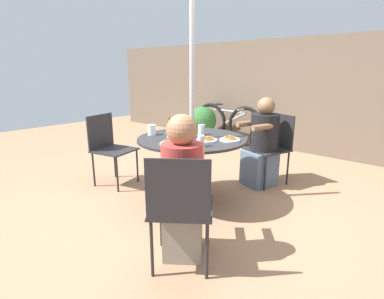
# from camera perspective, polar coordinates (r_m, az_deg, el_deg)

# --- Properties ---
(ground_plane) EXTENTS (12.00, 12.00, 0.00)m
(ground_plane) POSITION_cam_1_polar(r_m,az_deg,el_deg) (3.47, 0.00, -9.71)
(ground_plane) COLOR #9E7051
(back_fence) EXTENTS (10.00, 0.06, 2.00)m
(back_fence) POSITION_cam_1_polar(r_m,az_deg,el_deg) (5.67, 20.32, 9.48)
(back_fence) COLOR brown
(back_fence) RESTS_ON ground
(patio_table) EXTENTS (1.18, 1.18, 0.74)m
(patio_table) POSITION_cam_1_polar(r_m,az_deg,el_deg) (3.26, 0.00, 0.10)
(patio_table) COLOR #28282B
(patio_table) RESTS_ON ground
(umbrella_pole) EXTENTS (0.05, 0.05, 2.30)m
(umbrella_pole) POSITION_cam_1_polar(r_m,az_deg,el_deg) (3.17, 0.00, 9.58)
(umbrella_pole) COLOR #ADADB2
(umbrella_pole) RESTS_ON ground
(patio_chair_north) EXTENTS (0.64, 0.64, 0.90)m
(patio_chair_north) POSITION_cam_1_polar(r_m,az_deg,el_deg) (2.16, -2.24, -10.44)
(patio_chair_north) COLOR #232326
(patio_chair_north) RESTS_ON ground
(diner_north) EXTENTS (0.54, 0.56, 1.15)m
(diner_north) POSITION_cam_1_polar(r_m,az_deg,el_deg) (2.31, -1.78, -8.16)
(diner_north) COLOR gray
(diner_north) RESTS_ON ground
(patio_chair_east) EXTENTS (0.57, 0.57, 0.90)m
(patio_chair_east) POSITION_cam_1_polar(r_m,az_deg,el_deg) (4.01, 15.05, 1.06)
(patio_chair_east) COLOR #232326
(patio_chair_east) RESTS_ON ground
(diner_east) EXTENTS (0.47, 0.54, 1.12)m
(diner_east) POSITION_cam_1_polar(r_m,az_deg,el_deg) (3.89, 13.19, 0.63)
(diner_east) COLOR slate
(diner_east) RESTS_ON ground
(patio_chair_south) EXTENTS (0.56, 0.56, 0.90)m
(patio_chair_south) POSITION_cam_1_polar(r_m,az_deg,el_deg) (3.98, -15.54, 0.91)
(patio_chair_south) COLOR #232326
(patio_chair_south) RESTS_ON ground
(pancake_plate_a) EXTENTS (0.21, 0.21, 0.05)m
(pancake_plate_a) POSITION_cam_1_polar(r_m,az_deg,el_deg) (3.12, 7.22, 1.97)
(pancake_plate_a) COLOR white
(pancake_plate_a) RESTS_ON patio_table
(pancake_plate_b) EXTENTS (0.21, 0.21, 0.05)m
(pancake_plate_b) POSITION_cam_1_polar(r_m,az_deg,el_deg) (3.51, -3.22, 3.52)
(pancake_plate_b) COLOR white
(pancake_plate_b) RESTS_ON patio_table
(pancake_plate_c) EXTENTS (0.21, 0.21, 0.05)m
(pancake_plate_c) POSITION_cam_1_polar(r_m,az_deg,el_deg) (3.26, -2.96, 2.67)
(pancake_plate_c) COLOR white
(pancake_plate_c) RESTS_ON patio_table
(pancake_plate_d) EXTENTS (0.21, 0.21, 0.05)m
(pancake_plate_d) POSITION_cam_1_polar(r_m,az_deg,el_deg) (2.94, -4.08, 1.27)
(pancake_plate_d) COLOR white
(pancake_plate_d) RESTS_ON patio_table
(pancake_plate_e) EXTENTS (0.21, 0.21, 0.05)m
(pancake_plate_e) POSITION_cam_1_polar(r_m,az_deg,el_deg) (3.08, 2.84, 1.94)
(pancake_plate_e) COLOR white
(pancake_plate_e) RESTS_ON patio_table
(syrup_bottle) EXTENTS (0.08, 0.06, 0.15)m
(syrup_bottle) POSITION_cam_1_polar(r_m,az_deg,el_deg) (3.66, -4.29, 4.66)
(syrup_bottle) COLOR #602D0F
(syrup_bottle) RESTS_ON patio_table
(coffee_cup) EXTENTS (0.09, 0.09, 0.12)m
(coffee_cup) POSITION_cam_1_polar(r_m,az_deg,el_deg) (3.39, -7.69, 3.74)
(coffee_cup) COLOR white
(coffee_cup) RESTS_ON patio_table
(drinking_glass_a) EXTENTS (0.07, 0.07, 0.11)m
(drinking_glass_a) POSITION_cam_1_polar(r_m,az_deg,el_deg) (2.85, 1.72, 1.64)
(drinking_glass_a) COLOR silver
(drinking_glass_a) RESTS_ON patio_table
(drinking_glass_b) EXTENTS (0.07, 0.07, 0.12)m
(drinking_glass_b) POSITION_cam_1_polar(r_m,az_deg,el_deg) (3.36, 1.84, 3.78)
(drinking_glass_b) COLOR silver
(drinking_glass_b) RESTS_ON patio_table
(bicycle) EXTENTS (1.63, 0.44, 0.80)m
(bicycle) POSITION_cam_1_polar(r_m,az_deg,el_deg) (6.11, 6.73, 4.92)
(bicycle) COLOR black
(bicycle) RESTS_ON ground
(potted_shrub) EXTENTS (0.56, 0.56, 0.75)m
(potted_shrub) POSITION_cam_1_polar(r_m,az_deg,el_deg) (6.03, 2.01, 4.99)
(potted_shrub) COLOR brown
(potted_shrub) RESTS_ON ground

